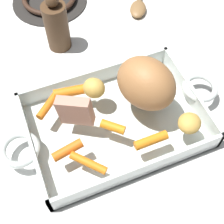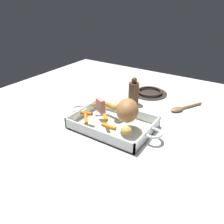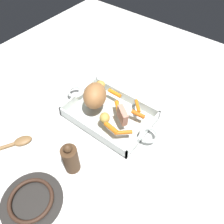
{
  "view_description": "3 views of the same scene",
  "coord_description": "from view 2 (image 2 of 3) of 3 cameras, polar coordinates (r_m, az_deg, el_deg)",
  "views": [
    {
      "loc": [
        0.13,
        0.3,
        0.56
      ],
      "look_at": [
        0.01,
        0.0,
        0.06
      ],
      "focal_mm": 49.96,
      "sensor_mm": 36.0,
      "label": 1
    },
    {
      "loc": [
        -0.45,
        0.7,
        0.52
      ],
      "look_at": [
        -0.0,
        0.01,
        0.08
      ],
      "focal_mm": 35.23,
      "sensor_mm": 36.0,
      "label": 2
    },
    {
      "loc": [
        0.38,
        -0.47,
        0.74
      ],
      "look_at": [
        0.03,
        -0.02,
        0.07
      ],
      "focal_mm": 35.91,
      "sensor_mm": 36.0,
      "label": 3
    }
  ],
  "objects": [
    {
      "name": "baby_carrot_northeast",
      "position": [
        1.06,
        -3.19,
        2.01
      ],
      "size": [
        0.06,
        0.06,
        0.02
      ],
      "primitive_type": "cylinder",
      "rotation": [
        1.57,
        0.0,
        2.31
      ],
      "color": "orange",
      "rests_on": "roasting_dish"
    },
    {
      "name": "baby_carrot_long",
      "position": [
        1.04,
        -0.68,
        1.75
      ],
      "size": [
        0.07,
        0.03,
        0.02
      ],
      "primitive_type": "cylinder",
      "rotation": [
        1.58,
        0.0,
        4.57
      ],
      "color": "orange",
      "rests_on": "roasting_dish"
    },
    {
      "name": "stove_burner_rear",
      "position": [
        1.33,
        9.79,
        5.07
      ],
      "size": [
        0.2,
        0.2,
        0.02
      ],
      "color": "#282623",
      "rests_on": "ground_plane"
    },
    {
      "name": "baby_carrot_northwest",
      "position": [
        0.98,
        -6.66,
        -0.35
      ],
      "size": [
        0.06,
        0.03,
        0.02
      ],
      "primitive_type": "cylinder",
      "rotation": [
        1.48,
        0.0,
        4.86
      ],
      "color": "orange",
      "rests_on": "roasting_dish"
    },
    {
      "name": "potato_corner",
      "position": [
        1.0,
        0.95,
        1.28
      ],
      "size": [
        0.06,
        0.06,
        0.04
      ],
      "primitive_type": "ellipsoid",
      "rotation": [
        0.0,
        0.0,
        2.28
      ],
      "color": "gold",
      "rests_on": "roasting_dish"
    },
    {
      "name": "serving_spoon",
      "position": [
        1.18,
        17.66,
        0.96
      ],
      "size": [
        0.13,
        0.19,
        0.02
      ],
      "rotation": [
        0.0,
        0.0,
        1.05
      ],
      "color": "olive",
      "rests_on": "ground_plane"
    },
    {
      "name": "roast_slice_thin",
      "position": [
        0.99,
        -2.98,
        1.62
      ],
      "size": [
        0.07,
        0.05,
        0.07
      ],
      "primitive_type": "cube",
      "rotation": [
        -0.11,
        0.0,
        4.16
      ],
      "color": "tan",
      "rests_on": "roasting_dish"
    },
    {
      "name": "baby_carrot_center_left",
      "position": [
        0.94,
        -6.8,
        -1.73
      ],
      "size": [
        0.06,
        0.06,
        0.02
      ],
      "primitive_type": "cylinder",
      "rotation": [
        1.64,
        0.0,
        3.89
      ],
      "color": "orange",
      "rests_on": "roasting_dish"
    },
    {
      "name": "potato_near_roast",
      "position": [
        0.84,
        3.76,
        -4.85
      ],
      "size": [
        0.06,
        0.06,
        0.03
      ],
      "primitive_type": "ellipsoid",
      "rotation": [
        0.0,
        0.0,
        0.51
      ],
      "color": "gold",
      "rests_on": "roasting_dish"
    },
    {
      "name": "ground_plane",
      "position": [
        0.98,
        0.2,
        -3.9
      ],
      "size": [
        1.69,
        1.69,
        0.0
      ],
      "primitive_type": "plane",
      "color": "white"
    },
    {
      "name": "baby_carrot_southeast",
      "position": [
        0.94,
        -1.75,
        -1.48
      ],
      "size": [
        0.05,
        0.04,
        0.02
      ],
      "primitive_type": "cylinder",
      "rotation": [
        1.57,
        0.0,
        0.82
      ],
      "color": "orange",
      "rests_on": "roasting_dish"
    },
    {
      "name": "pepper_mill",
      "position": [
        1.18,
        5.63,
        5.07
      ],
      "size": [
        0.06,
        0.06,
        0.15
      ],
      "color": "#4C331E",
      "rests_on": "ground_plane"
    },
    {
      "name": "roasting_dish",
      "position": [
        0.98,
        0.21,
        -3.18
      ],
      "size": [
        0.46,
        0.24,
        0.05
      ],
      "color": "silver",
      "rests_on": "ground_plane"
    },
    {
      "name": "pork_roast",
      "position": [
        0.91,
        4.03,
        0.42
      ],
      "size": [
        0.14,
        0.15,
        0.1
      ],
      "primitive_type": "ellipsoid",
      "rotation": [
        0.0,
        0.0,
        2.05
      ],
      "color": "#AB7141",
      "rests_on": "roasting_dish"
    },
    {
      "name": "baby_carrot_short",
      "position": [
        0.88,
        -0.81,
        -3.81
      ],
      "size": [
        0.06,
        0.02,
        0.02
      ],
      "primitive_type": "cylinder",
      "rotation": [
        1.58,
        0.0,
        1.57
      ],
      "color": "orange",
      "rests_on": "roasting_dish"
    }
  ]
}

